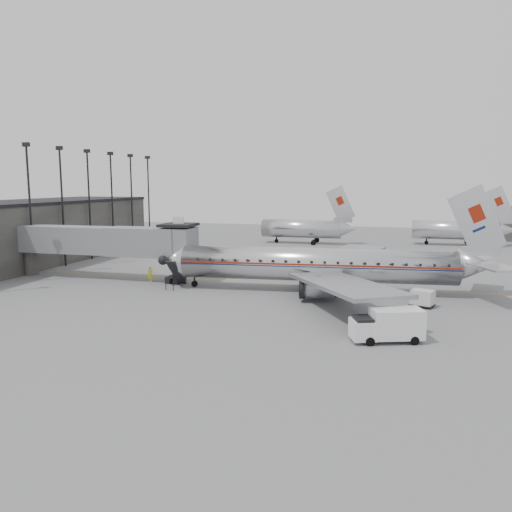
{
  "coord_description": "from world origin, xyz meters",
  "views": [
    {
      "loc": [
        12.52,
        -45.48,
        10.65
      ],
      "look_at": [
        -0.32,
        3.69,
        3.2
      ],
      "focal_mm": 35.0,
      "sensor_mm": 36.0,
      "label": 1
    }
  ],
  "objects_px": {
    "airliner": "(323,265)",
    "ramp_worker": "(150,275)",
    "baggage_cart_white": "(423,298)",
    "baggage_cart_navy": "(313,285)",
    "service_van": "(388,325)"
  },
  "relations": [
    {
      "from": "baggage_cart_white",
      "to": "ramp_worker",
      "type": "height_order",
      "value": "ramp_worker"
    },
    {
      "from": "airliner",
      "to": "ramp_worker",
      "type": "xyz_separation_m",
      "value": [
        -18.67,
        -0.06,
        -1.84
      ]
    },
    {
      "from": "baggage_cart_white",
      "to": "ramp_worker",
      "type": "relative_size",
      "value": 1.38
    },
    {
      "from": "ramp_worker",
      "to": "baggage_cart_navy",
      "type": "bearing_deg",
      "value": -12.64
    },
    {
      "from": "baggage_cart_navy",
      "to": "ramp_worker",
      "type": "height_order",
      "value": "baggage_cart_navy"
    },
    {
      "from": "service_van",
      "to": "baggage_cart_white",
      "type": "distance_m",
      "value": 11.09
    },
    {
      "from": "service_van",
      "to": "baggage_cart_white",
      "type": "height_order",
      "value": "service_van"
    },
    {
      "from": "airliner",
      "to": "baggage_cart_navy",
      "type": "xyz_separation_m",
      "value": [
        -0.67,
        -1.92,
        -1.71
      ]
    },
    {
      "from": "service_van",
      "to": "ramp_worker",
      "type": "bearing_deg",
      "value": 130.77
    },
    {
      "from": "airliner",
      "to": "service_van",
      "type": "relative_size",
      "value": 6.55
    },
    {
      "from": "airliner",
      "to": "ramp_worker",
      "type": "relative_size",
      "value": 20.28
    },
    {
      "from": "baggage_cart_navy",
      "to": "baggage_cart_white",
      "type": "relative_size",
      "value": 1.02
    },
    {
      "from": "baggage_cart_navy",
      "to": "baggage_cart_white",
      "type": "bearing_deg",
      "value": -10.78
    },
    {
      "from": "airliner",
      "to": "ramp_worker",
      "type": "distance_m",
      "value": 18.76
    },
    {
      "from": "airliner",
      "to": "baggage_cart_white",
      "type": "distance_m",
      "value": 10.19
    }
  ]
}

